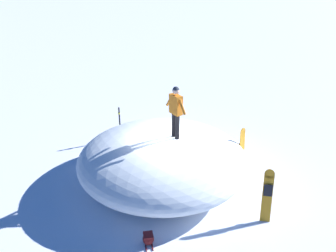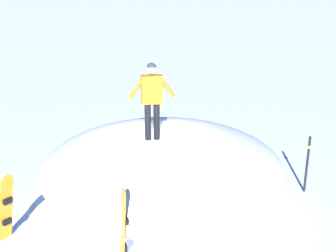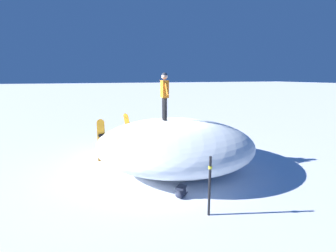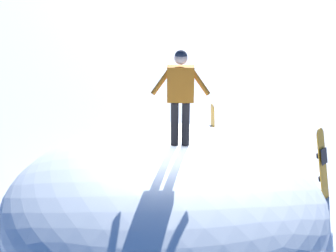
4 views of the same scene
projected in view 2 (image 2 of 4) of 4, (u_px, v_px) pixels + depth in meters
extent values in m
plane|color=white|center=(153.00, 206.00, 10.48)|extent=(240.00, 240.00, 0.00)
ellipsoid|color=white|center=(163.00, 166.00, 10.57)|extent=(5.91, 5.92, 1.70)
cylinder|color=black|center=(157.00, 121.00, 9.82)|extent=(0.14, 0.14, 0.84)
cylinder|color=black|center=(148.00, 122.00, 9.80)|extent=(0.14, 0.14, 0.84)
cube|color=orange|center=(152.00, 90.00, 9.57)|extent=(0.27, 0.49, 0.63)
sphere|color=beige|center=(152.00, 69.00, 9.42)|extent=(0.23, 0.23, 0.23)
cylinder|color=orange|center=(166.00, 87.00, 9.59)|extent=(0.13, 0.41, 0.52)
cylinder|color=orange|center=(137.00, 88.00, 9.51)|extent=(0.13, 0.41, 0.52)
sphere|color=#333842|center=(152.00, 68.00, 9.41)|extent=(0.22, 0.22, 0.22)
cube|color=orange|center=(6.00, 211.00, 8.84)|extent=(0.46, 0.45, 1.43)
cylinder|color=orange|center=(7.00, 181.00, 8.51)|extent=(0.25, 0.28, 0.29)
cube|color=black|center=(5.00, 200.00, 8.75)|extent=(0.22, 0.25, 0.35)
cube|color=black|center=(8.00, 201.00, 8.70)|extent=(0.19, 0.21, 0.12)
cube|color=black|center=(7.00, 222.00, 8.94)|extent=(0.19, 0.21, 0.12)
cube|color=orange|center=(122.00, 234.00, 7.93)|extent=(0.30, 0.13, 1.56)
cylinder|color=orange|center=(123.00, 196.00, 7.69)|extent=(0.30, 0.06, 0.30)
cube|color=black|center=(123.00, 221.00, 7.84)|extent=(0.25, 0.05, 0.37)
cube|color=black|center=(125.00, 220.00, 7.86)|extent=(0.20, 0.09, 0.11)
cube|color=black|center=(124.00, 247.00, 8.03)|extent=(0.20, 0.09, 0.11)
ellipsoid|color=#1E2333|center=(270.00, 196.00, 10.63)|extent=(0.44, 0.44, 0.30)
ellipsoid|color=#2B3144|center=(276.00, 199.00, 10.57)|extent=(0.22, 0.22, 0.14)
cube|color=#1E2333|center=(270.00, 191.00, 10.59)|extent=(0.37, 0.37, 0.06)
cylinder|color=#1E2333|center=(263.00, 197.00, 10.83)|extent=(0.20, 0.20, 0.04)
cylinder|color=#1E2333|center=(261.00, 200.00, 10.70)|extent=(0.20, 0.20, 0.04)
ellipsoid|color=maroon|center=(72.00, 165.00, 12.35)|extent=(0.43, 0.44, 0.30)
ellipsoid|color=maroon|center=(76.00, 167.00, 12.33)|extent=(0.25, 0.20, 0.15)
cube|color=maroon|center=(71.00, 161.00, 12.31)|extent=(0.36, 0.37, 0.06)
cylinder|color=maroon|center=(68.00, 167.00, 12.53)|extent=(0.15, 0.22, 0.04)
cylinder|color=maroon|center=(65.00, 170.00, 12.37)|extent=(0.15, 0.22, 0.04)
cylinder|color=black|center=(307.00, 165.00, 10.93)|extent=(0.06, 0.06, 1.49)
cylinder|color=yellow|center=(309.00, 147.00, 10.77)|extent=(0.10, 0.10, 0.06)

